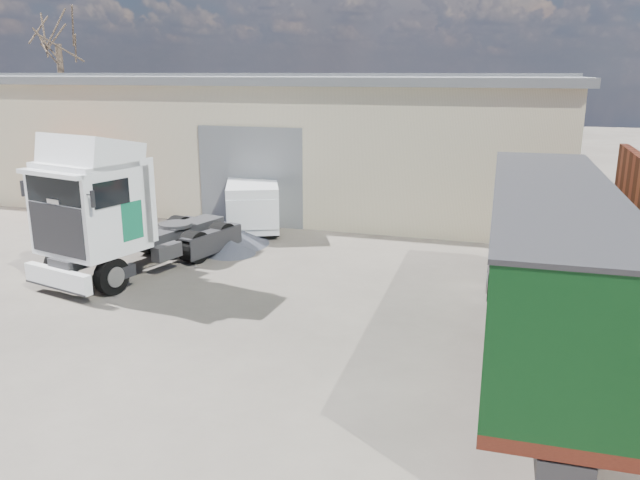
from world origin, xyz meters
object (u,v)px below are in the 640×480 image
(tractor_unit, at_px, (115,217))
(orange_skip, at_px, (86,191))
(panel_van, at_px, (253,204))
(box_trailer, at_px, (548,254))
(bare_tree, at_px, (56,27))

(tractor_unit, height_order, orange_skip, tractor_unit)
(tractor_unit, xyz_separation_m, panel_van, (1.31, 6.23, -0.79))
(box_trailer, relative_size, panel_van, 2.25)
(box_trailer, height_order, orange_skip, box_trailer)
(tractor_unit, distance_m, orange_skip, 8.75)
(bare_tree, relative_size, box_trailer, 0.93)
(tractor_unit, distance_m, panel_van, 6.41)
(bare_tree, xyz_separation_m, panel_van, (16.21, -10.37, -7.02))
(tractor_unit, height_order, box_trailer, tractor_unit)
(tractor_unit, bearing_deg, box_trailer, 4.86)
(bare_tree, bearing_deg, box_trailer, -35.27)
(bare_tree, relative_size, orange_skip, 2.84)
(bare_tree, distance_m, box_trailer, 32.21)
(bare_tree, distance_m, tractor_unit, 23.16)
(orange_skip, bearing_deg, box_trailer, -26.81)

